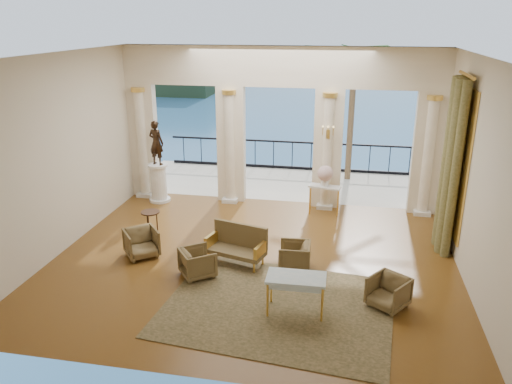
% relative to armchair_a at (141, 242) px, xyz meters
% --- Properties ---
extents(floor, '(9.00, 9.00, 0.00)m').
position_rel_armchair_a_xyz_m(floor, '(2.56, 0.24, -0.36)').
color(floor, '#49250C').
rests_on(floor, ground).
extents(room_walls, '(9.00, 9.00, 9.00)m').
position_rel_armchair_a_xyz_m(room_walls, '(2.56, -0.87, 2.52)').
color(room_walls, beige).
rests_on(room_walls, ground).
extents(arcade, '(9.00, 0.56, 4.50)m').
position_rel_armchair_a_xyz_m(arcade, '(2.56, 4.06, 2.22)').
color(arcade, beige).
rests_on(arcade, ground).
extents(terrace, '(10.00, 3.60, 0.10)m').
position_rel_armchair_a_xyz_m(terrace, '(2.56, 6.04, -0.41)').
color(terrace, '#B9AE9C').
rests_on(terrace, ground).
extents(balustrade, '(9.00, 0.06, 1.03)m').
position_rel_armchair_a_xyz_m(balustrade, '(2.56, 7.64, 0.05)').
color(balustrade, black).
rests_on(balustrade, terrace).
extents(palm_tree, '(2.00, 2.00, 4.50)m').
position_rel_armchair_a_xyz_m(palm_tree, '(4.56, 6.84, 3.73)').
color(palm_tree, '#4C3823').
rests_on(palm_tree, terrace).
extents(headland, '(22.00, 18.00, 6.00)m').
position_rel_armchair_a_xyz_m(headland, '(-27.44, 70.24, -3.36)').
color(headland, black).
rests_on(headland, sea).
extents(sea, '(160.00, 160.00, 0.00)m').
position_rel_armchair_a_xyz_m(sea, '(2.56, 60.24, -6.36)').
color(sea, '#1A4F80').
rests_on(sea, ground).
extents(curtain, '(0.33, 1.40, 4.09)m').
position_rel_armchair_a_xyz_m(curtain, '(6.85, 1.74, 1.66)').
color(curtain, brown).
rests_on(curtain, ground).
extents(window_frame, '(0.04, 1.60, 3.40)m').
position_rel_armchair_a_xyz_m(window_frame, '(7.03, 1.74, 1.74)').
color(window_frame, '#E5B34B').
rests_on(window_frame, room_walls).
extents(wall_sconce, '(0.30, 0.11, 0.33)m').
position_rel_armchair_a_xyz_m(wall_sconce, '(3.96, 3.75, 1.87)').
color(wall_sconce, '#E5B34B').
rests_on(wall_sconce, arcade).
extents(rug, '(4.53, 3.69, 0.02)m').
position_rel_armchair_a_xyz_m(rug, '(3.39, -1.56, -0.35)').
color(rug, '#30341C').
rests_on(rug, ground).
extents(armchair_a, '(0.95, 0.95, 0.72)m').
position_rel_armchair_a_xyz_m(armchair_a, '(0.00, 0.00, 0.00)').
color(armchair_a, '#433819').
rests_on(armchair_a, ground).
extents(armchair_b, '(0.89, 0.88, 0.67)m').
position_rel_armchair_a_xyz_m(armchair_b, '(5.44, -1.15, -0.02)').
color(armchair_b, '#433819').
rests_on(armchair_b, ground).
extents(armchair_c, '(0.65, 0.69, 0.68)m').
position_rel_armchair_a_xyz_m(armchair_c, '(3.52, 0.02, -0.02)').
color(armchair_c, '#433819').
rests_on(armchair_c, ground).
extents(armchair_d, '(0.89, 0.90, 0.68)m').
position_rel_armchair_a_xyz_m(armchair_d, '(1.54, -0.67, -0.02)').
color(armchair_d, '#433819').
rests_on(armchair_d, ground).
extents(settee, '(1.42, 0.89, 0.87)m').
position_rel_armchair_a_xyz_m(settee, '(2.23, 0.12, 0.07)').
color(settee, '#433819').
rests_on(settee, ground).
extents(game_table, '(1.09, 0.61, 0.74)m').
position_rel_armchair_a_xyz_m(game_table, '(3.74, -1.67, 0.31)').
color(game_table, '#98B4BE').
rests_on(game_table, ground).
extents(pedestal, '(0.62, 0.62, 1.14)m').
position_rel_armchair_a_xyz_m(pedestal, '(-0.94, 3.56, 0.19)').
color(pedestal, silver).
rests_on(pedestal, ground).
extents(statue, '(0.54, 0.43, 1.30)m').
position_rel_armchair_a_xyz_m(statue, '(-0.94, 3.56, 1.43)').
color(statue, black).
rests_on(statue, pedestal).
extents(console_table, '(0.92, 0.51, 0.82)m').
position_rel_armchair_a_xyz_m(console_table, '(3.95, 3.42, 0.32)').
color(console_table, silver).
rests_on(console_table, ground).
extents(urn, '(0.43, 0.43, 0.57)m').
position_rel_armchair_a_xyz_m(urn, '(3.95, 3.42, 0.79)').
color(urn, white).
rests_on(urn, console_table).
extents(side_table, '(0.46, 0.46, 0.74)m').
position_rel_armchair_a_xyz_m(side_table, '(-0.12, 0.90, 0.28)').
color(side_table, black).
rests_on(side_table, ground).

